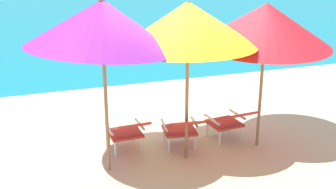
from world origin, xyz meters
The scene contains 8 objects.
ground_plane centered at (0.00, 4.00, 0.00)m, with size 40.00×40.00×0.00m, color beige.
ocean_band centered at (0.00, 12.39, 0.00)m, with size 40.00×18.00×0.01m, color teal.
lounge_chair_left centered at (-0.85, -0.13, 0.40)m, with size 0.57×0.90×0.68m.
lounge_chair_center centered at (0.01, -0.31, 0.40)m, with size 0.64×0.93×0.68m.
lounge_chair_right centered at (0.89, -0.28, 0.40)m, with size 0.63×0.93×0.68m.
beach_umbrella_left centered at (-1.25, -0.58, 2.20)m, with size 2.78×2.75×2.62m.
beach_umbrella_center centered at (-0.01, -0.58, 2.13)m, with size 2.38×2.40×2.49m.
beach_umbrella_right centered at (1.29, -0.53, 2.04)m, with size 2.31×2.33×2.41m.
Camera 1 is at (-2.30, -6.46, 3.26)m, focal length 47.26 mm.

